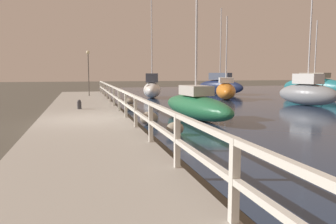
% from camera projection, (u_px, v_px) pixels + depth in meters
% --- Properties ---
extents(ground_plane, '(120.00, 120.00, 0.00)m').
position_uv_depth(ground_plane, '(84.00, 125.00, 12.33)').
color(ground_plane, '#4C473D').
extents(dock_walkway, '(3.37, 36.00, 0.23)m').
position_uv_depth(dock_walkway, '(84.00, 122.00, 12.31)').
color(dock_walkway, '#9E998E').
rests_on(dock_walkway, ground).
extents(railing, '(0.10, 32.50, 1.01)m').
position_uv_depth(railing, '(126.00, 100.00, 12.62)').
color(railing, silver).
rests_on(railing, dock_walkway).
extents(boulder_mid_strip, '(0.68, 0.61, 0.51)m').
position_uv_depth(boulder_mid_strip, '(149.00, 118.00, 12.30)').
color(boulder_mid_strip, gray).
rests_on(boulder_mid_strip, ground).
extents(boulder_water_edge, '(0.41, 0.37, 0.31)m').
position_uv_depth(boulder_water_edge, '(129.00, 100.00, 21.51)').
color(boulder_water_edge, gray).
rests_on(boulder_water_edge, ground).
extents(boulder_downstream, '(0.46, 0.42, 0.35)m').
position_uv_depth(boulder_downstream, '(130.00, 102.00, 20.10)').
color(boulder_downstream, gray).
rests_on(boulder_downstream, ground).
extents(boulder_near_dock, '(0.45, 0.41, 0.34)m').
position_uv_depth(boulder_near_dock, '(130.00, 107.00, 17.00)').
color(boulder_near_dock, gray).
rests_on(boulder_near_dock, ground).
extents(boulder_far_strip, '(0.56, 0.50, 0.42)m').
position_uv_depth(boulder_far_strip, '(175.00, 129.00, 10.35)').
color(boulder_far_strip, gray).
rests_on(boulder_far_strip, ground).
extents(mooring_bollard, '(0.19, 0.19, 0.45)m').
position_uv_depth(mooring_bollard, '(79.00, 104.00, 15.61)').
color(mooring_bollard, '#333338').
rests_on(mooring_bollard, dock_walkway).
extents(dock_lamp, '(0.26, 0.26, 3.33)m').
position_uv_depth(dock_lamp, '(88.00, 63.00, 24.12)').
color(dock_lamp, '#514C47').
rests_on(dock_lamp, dock_walkway).
extents(sailboat_white, '(2.02, 3.50, 8.02)m').
position_uv_depth(sailboat_white, '(152.00, 88.00, 25.30)').
color(sailboat_white, white).
rests_on(sailboat_white, water_surface).
extents(sailboat_orange, '(2.68, 4.29, 5.92)m').
position_uv_depth(sailboat_orange, '(226.00, 90.00, 23.90)').
color(sailboat_orange, orange).
rests_on(sailboat_orange, water_surface).
extents(sailboat_gray, '(2.58, 4.17, 7.09)m').
position_uv_depth(sailboat_gray, '(307.00, 92.00, 19.62)').
color(sailboat_gray, gray).
rests_on(sailboat_gray, water_surface).
extents(sailboat_green, '(1.92, 5.84, 7.70)m').
position_uv_depth(sailboat_green, '(196.00, 105.00, 13.95)').
color(sailboat_green, '#236B42').
rests_on(sailboat_green, water_surface).
extents(sailboat_teal, '(2.29, 6.02, 5.83)m').
position_uv_depth(sailboat_teal, '(314.00, 87.00, 25.01)').
color(sailboat_teal, '#1E707A').
rests_on(sailboat_teal, water_surface).
extents(sailboat_navy, '(3.00, 5.07, 7.55)m').
position_uv_depth(sailboat_navy, '(220.00, 85.00, 29.42)').
color(sailboat_navy, '#192347').
rests_on(sailboat_navy, water_surface).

